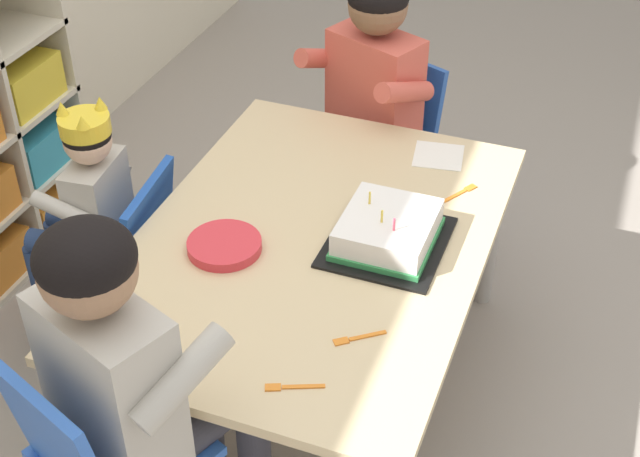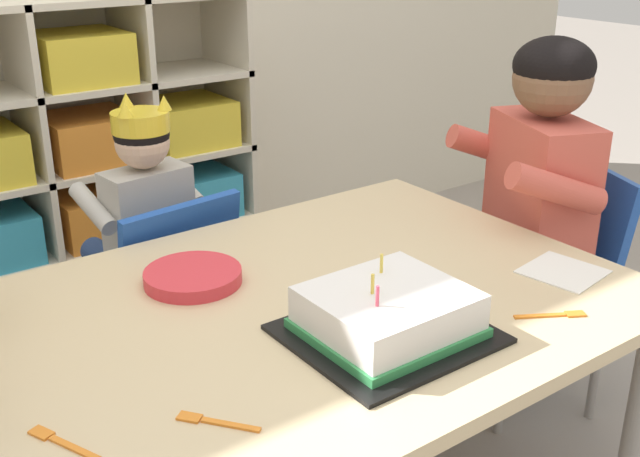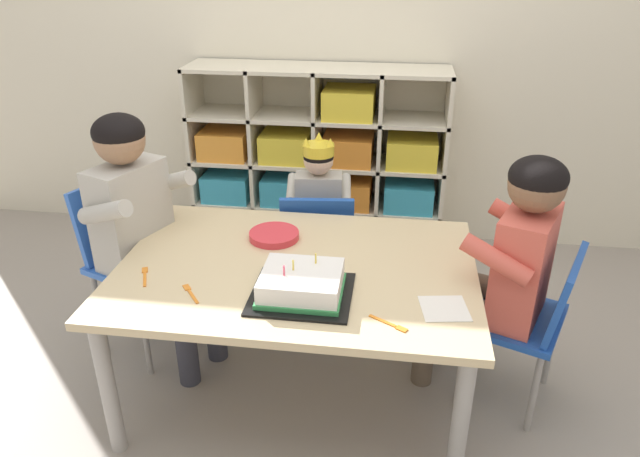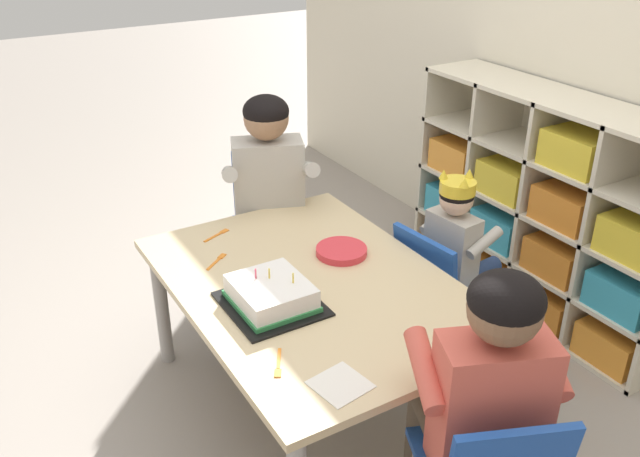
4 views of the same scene
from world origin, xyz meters
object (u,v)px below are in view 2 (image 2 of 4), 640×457
Objects in this scene: classroom_chair_guest_side at (551,265)px; fork_near_cake_tray at (213,421)px; activity_table at (301,331)px; classroom_chair_blue at (166,281)px; guest_at_table_side at (519,194)px; fork_scattered_mid_table at (60,442)px; child_with_crown at (140,216)px; paper_plate_stack at (193,277)px; birthday_cake_on_tray at (388,317)px; fork_by_napkin at (555,315)px.

fork_near_cake_tray is at bearing -53.44° from classroom_chair_guest_side.
activity_table is 2.06× the size of classroom_chair_blue.
guest_at_table_side is at bearing -90.00° from classroom_chair_guest_side.
fork_near_cake_tray is at bearing 63.28° from classroom_chair_blue.
fork_scattered_mid_table reaches higher than activity_table.
child_with_crown reaches higher than paper_plate_stack.
activity_table is at bearing 83.13° from fork_scattered_mid_table.
child_with_crown is at bearing -105.22° from guest_at_table_side.
fork_near_cake_tray reaches higher than activity_table.
paper_plate_stack is 1.53× the size of fork_scattered_mid_table.
fork_scattered_mid_table is (-0.19, 0.08, 0.00)m from fork_near_cake_tray.
classroom_chair_guest_side is at bearing 17.74° from birthday_cake_on_tray.
activity_table is 0.86m from classroom_chair_guest_side.
guest_at_table_side reaches higher than fork_near_cake_tray.
fork_by_napkin is (-0.50, -0.38, 0.18)m from classroom_chair_guest_side.
child_with_crown reaches higher than fork_scattered_mid_table.
fork_by_napkin is 0.87m from fork_scattered_mid_table.
activity_table is at bearing 88.64° from fork_near_cake_tray.
fork_by_napkin is (0.36, -1.01, 0.04)m from child_with_crown.
activity_table is at bearing -59.37° from guest_at_table_side.
fork_near_cake_tray is (-1.06, -0.34, -0.03)m from guest_at_table_side.
guest_at_table_side is at bearing 23.30° from birthday_cake_on_tray.
classroom_chair_blue is 0.63× the size of guest_at_table_side.
classroom_chair_guest_side is at bearing 75.96° from fork_scattered_mid_table.
guest_at_table_side is 2.99× the size of birthday_cake_on_tray.
paper_plate_stack is 0.51m from fork_scattered_mid_table.
classroom_chair_guest_side is (0.85, 0.07, -0.12)m from activity_table.
child_with_crown is at bearing -103.63° from classroom_chair_guest_side.
paper_plate_stack is at bearing 108.76° from fork_scattered_mid_table.
classroom_chair_guest_side is at bearing 142.24° from classroom_chair_blue.
activity_table is at bearing 84.61° from classroom_chair_blue.
fork_by_napkin is (0.34, -0.32, 0.06)m from activity_table.
guest_at_table_side reaches higher than paper_plate_stack.
fork_scattered_mid_table is at bearing -151.01° from fork_near_cake_tray.
fork_by_napkin is at bearing 104.97° from classroom_chair_blue.
paper_plate_stack reaches higher than fork_by_napkin.
fork_by_napkin reaches higher than activity_table.
fork_scattered_mid_table is at bearing 49.64° from classroom_chair_blue.
guest_at_table_side is (0.75, -0.48, 0.21)m from classroom_chair_blue.
guest_at_table_side is at bearing 78.60° from fork_scattered_mid_table.
birthday_cake_on_tray is 2.98× the size of fork_near_cake_tray.
classroom_chair_guest_side is 5.14× the size of fork_scattered_mid_table.
fork_near_cake_tray is at bearing 22.71° from fork_by_napkin.
birthday_cake_on_tray is (-0.69, -0.30, 0.01)m from guest_at_table_side.
fork_scattered_mid_table is at bearing 53.54° from child_with_crown.
guest_at_table_side is 1.28m from fork_scattered_mid_table.
guest_at_table_side is 8.05× the size of fork_by_napkin.
classroom_chair_guest_side is 0.66× the size of guest_at_table_side.
fork_near_cake_tray is at bearing 65.97° from child_with_crown.
child_with_crown is 0.96m from guest_at_table_side.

